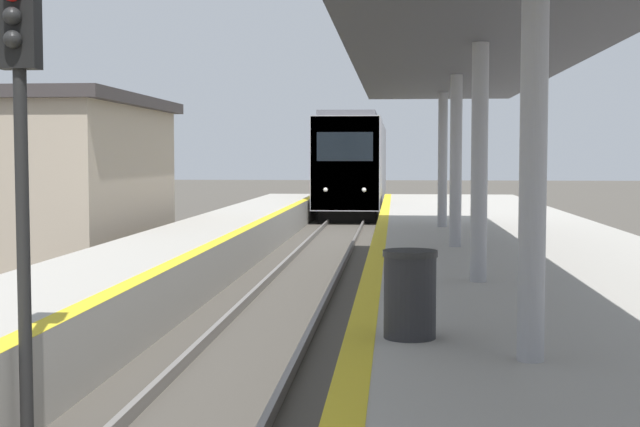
# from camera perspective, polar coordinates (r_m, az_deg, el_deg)

# --- Properties ---
(train) EXTENTS (2.75, 21.05, 4.56)m
(train) POSITION_cam_1_polar(r_m,az_deg,el_deg) (45.37, 2.35, 3.18)
(train) COLOR black
(train) RESTS_ON ground
(signal_near) EXTENTS (0.36, 0.31, 4.39)m
(signal_near) POSITION_cam_1_polar(r_m,az_deg,el_deg) (8.44, -18.66, 5.93)
(signal_near) COLOR black
(signal_near) RESTS_ON ground
(station_canopy) EXTENTS (3.80, 24.26, 3.51)m
(station_canopy) POSITION_cam_1_polar(r_m,az_deg,el_deg) (12.66, 10.25, 10.81)
(station_canopy) COLOR #99999E
(station_canopy) RESTS_ON platform_right
(trash_bin) EXTENTS (0.53, 0.53, 0.85)m
(trash_bin) POSITION_cam_1_polar(r_m,az_deg,el_deg) (8.64, 5.78, -5.14)
(trash_bin) COLOR #262628
(trash_bin) RESTS_ON platform_right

